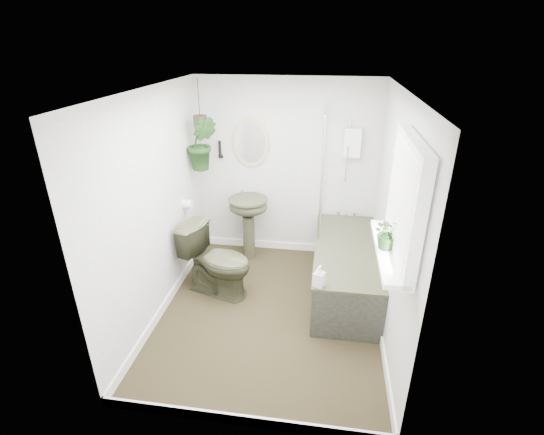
# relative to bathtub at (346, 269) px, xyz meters

# --- Properties ---
(floor) EXTENTS (2.30, 2.80, 0.02)m
(floor) POSITION_rel_bathtub_xyz_m (-0.80, -0.50, -0.30)
(floor) COLOR black
(floor) RESTS_ON ground
(ceiling) EXTENTS (2.30, 2.80, 0.02)m
(ceiling) POSITION_rel_bathtub_xyz_m (-0.80, -0.50, 2.02)
(ceiling) COLOR white
(ceiling) RESTS_ON ground
(wall_back) EXTENTS (2.30, 0.02, 2.30)m
(wall_back) POSITION_rel_bathtub_xyz_m (-0.80, 0.91, 0.86)
(wall_back) COLOR silver
(wall_back) RESTS_ON ground
(wall_front) EXTENTS (2.30, 0.02, 2.30)m
(wall_front) POSITION_rel_bathtub_xyz_m (-0.80, -1.91, 0.86)
(wall_front) COLOR silver
(wall_front) RESTS_ON ground
(wall_left) EXTENTS (0.02, 2.80, 2.30)m
(wall_left) POSITION_rel_bathtub_xyz_m (-1.96, -0.50, 0.86)
(wall_left) COLOR silver
(wall_left) RESTS_ON ground
(wall_right) EXTENTS (0.02, 2.80, 2.30)m
(wall_right) POSITION_rel_bathtub_xyz_m (0.36, -0.50, 0.86)
(wall_right) COLOR silver
(wall_right) RESTS_ON ground
(skirting) EXTENTS (2.30, 2.80, 0.10)m
(skirting) POSITION_rel_bathtub_xyz_m (-0.80, -0.50, -0.24)
(skirting) COLOR white
(skirting) RESTS_ON floor
(bathtub) EXTENTS (0.72, 1.72, 0.58)m
(bathtub) POSITION_rel_bathtub_xyz_m (0.00, 0.00, 0.00)
(bathtub) COLOR #373A25
(bathtub) RESTS_ON floor
(bath_screen) EXTENTS (0.04, 0.72, 1.40)m
(bath_screen) POSITION_rel_bathtub_xyz_m (-0.33, 0.49, 0.99)
(bath_screen) COLOR silver
(bath_screen) RESTS_ON bathtub
(shower_box) EXTENTS (0.20, 0.10, 0.35)m
(shower_box) POSITION_rel_bathtub_xyz_m (0.00, 0.84, 1.26)
(shower_box) COLOR white
(shower_box) RESTS_ON wall_back
(oval_mirror) EXTENTS (0.46, 0.03, 0.62)m
(oval_mirror) POSITION_rel_bathtub_xyz_m (-1.25, 0.87, 1.21)
(oval_mirror) COLOR tan
(oval_mirror) RESTS_ON wall_back
(wall_sconce) EXTENTS (0.04, 0.04, 0.22)m
(wall_sconce) POSITION_rel_bathtub_xyz_m (-1.65, 0.86, 1.11)
(wall_sconce) COLOR black
(wall_sconce) RESTS_ON wall_back
(toilet_roll_holder) EXTENTS (0.11, 0.11, 0.11)m
(toilet_roll_holder) POSITION_rel_bathtub_xyz_m (-1.90, 0.20, 0.61)
(toilet_roll_holder) COLOR white
(toilet_roll_holder) RESTS_ON wall_left
(window_recess) EXTENTS (0.08, 1.00, 0.90)m
(window_recess) POSITION_rel_bathtub_xyz_m (0.29, -1.20, 1.36)
(window_recess) COLOR white
(window_recess) RESTS_ON wall_right
(window_sill) EXTENTS (0.18, 1.00, 0.04)m
(window_sill) POSITION_rel_bathtub_xyz_m (0.22, -1.20, 0.94)
(window_sill) COLOR white
(window_sill) RESTS_ON wall_right
(window_blinds) EXTENTS (0.01, 0.86, 0.76)m
(window_blinds) POSITION_rel_bathtub_xyz_m (0.24, -1.20, 1.36)
(window_blinds) COLOR white
(window_blinds) RESTS_ON wall_right
(toilet) EXTENTS (0.91, 0.68, 0.82)m
(toilet) POSITION_rel_bathtub_xyz_m (-1.44, -0.22, 0.12)
(toilet) COLOR #373A25
(toilet) RESTS_ON floor
(pedestal_sink) EXTENTS (0.50, 0.43, 0.85)m
(pedestal_sink) POSITION_rel_bathtub_xyz_m (-1.25, 0.61, 0.13)
(pedestal_sink) COLOR #373A25
(pedestal_sink) RESTS_ON floor
(sill_plant) EXTENTS (0.26, 0.24, 0.25)m
(sill_plant) POSITION_rel_bathtub_xyz_m (0.21, -1.19, 1.09)
(sill_plant) COLOR black
(sill_plant) RESTS_ON window_sill
(hanging_plant) EXTENTS (0.39, 0.33, 0.65)m
(hanging_plant) POSITION_rel_bathtub_xyz_m (-1.77, 0.52, 1.27)
(hanging_plant) COLOR black
(hanging_plant) RESTS_ON ceiling
(soap_bottle) EXTENTS (0.12, 0.13, 0.21)m
(soap_bottle) POSITION_rel_bathtub_xyz_m (-0.29, -0.79, 0.39)
(soap_bottle) COLOR black
(soap_bottle) RESTS_ON bathtub
(hanging_pot) EXTENTS (0.16, 0.16, 0.12)m
(hanging_pot) POSITION_rel_bathtub_xyz_m (-1.77, 0.52, 1.53)
(hanging_pot) COLOR #322920
(hanging_pot) RESTS_ON ceiling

